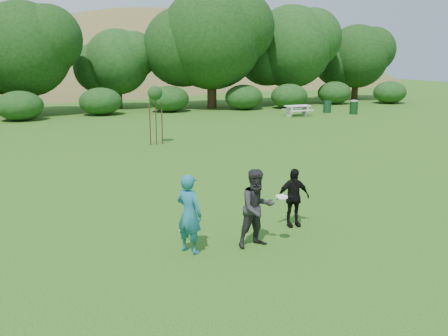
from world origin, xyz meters
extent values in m
plane|color=#19470C|center=(0.00, 0.00, 0.00)|extent=(120.00, 120.00, 0.00)
imported|color=#1C687F|center=(-2.17, 0.00, 0.89)|extent=(0.70, 0.78, 1.79)
imported|color=#272629|center=(-0.63, -0.28, 0.91)|extent=(0.92, 0.74, 1.81)
imported|color=black|center=(0.85, 0.58, 0.76)|extent=(0.93, 0.49, 1.51)
cylinder|color=#163D25|center=(16.69, 21.41, 0.45)|extent=(0.60, 0.60, 0.90)
cylinder|color=white|center=(-0.12, -0.50, 1.18)|extent=(0.27, 0.27, 0.06)
cylinder|color=#392516|center=(1.02, 13.45, 1.25)|extent=(0.05, 0.05, 2.50)
sphere|color=#1C4317|center=(1.02, 13.45, 2.50)|extent=(0.70, 0.70, 0.70)
cylinder|color=#3F2918|center=(0.72, 13.45, 1.00)|extent=(0.06, 0.06, 2.00)
cylinder|color=#3F2918|center=(1.32, 13.45, 1.00)|extent=(0.06, 0.06, 2.00)
cube|color=silver|center=(13.53, 20.57, 0.72)|extent=(1.80, 0.75, 0.08)
cube|color=beige|center=(12.88, 20.57, 0.34)|extent=(0.10, 0.70, 0.68)
cube|color=beige|center=(14.18, 20.57, 0.34)|extent=(0.10, 0.70, 0.68)
cube|color=silver|center=(13.53, 19.97, 0.44)|extent=(1.80, 0.28, 0.06)
cube|color=beige|center=(13.53, 21.17, 0.44)|extent=(1.80, 0.28, 0.06)
cylinder|color=#143719|center=(17.94, 19.87, 0.45)|extent=(0.60, 0.60, 0.90)
ellipsoid|color=gray|center=(17.94, 19.87, 0.95)|extent=(0.60, 0.60, 0.20)
ellipsoid|color=olive|center=(20.00, 72.00, -14.30)|extent=(100.00, 64.00, 52.00)
ellipsoid|color=olive|center=(-5.00, 58.00, -7.70)|extent=(80.00, 50.00, 28.00)
ellipsoid|color=olive|center=(30.00, 60.00, -6.60)|extent=(60.00, 44.00, 24.00)
cylinder|color=#3A2616|center=(-4.00, 29.00, 1.40)|extent=(0.68, 0.68, 2.80)
sphere|color=#194214|center=(-4.00, 29.00, 4.66)|extent=(6.73, 6.73, 6.73)
cylinder|color=#3A2616|center=(3.00, 31.00, 1.14)|extent=(0.60, 0.60, 2.27)
sphere|color=#194214|center=(3.00, 31.00, 3.71)|extent=(5.22, 5.22, 5.22)
cylinder|color=#3A2616|center=(10.00, 28.00, 1.66)|extent=(0.76, 0.76, 3.32)
sphere|color=#194214|center=(10.00, 28.00, 5.56)|extent=(8.12, 8.12, 8.12)
cylinder|color=#3A2616|center=(18.00, 29.00, 1.49)|extent=(0.71, 0.71, 2.97)
sphere|color=#194214|center=(18.00, 29.00, 4.96)|extent=(7.19, 7.19, 7.19)
cylinder|color=#3A2616|center=(26.00, 30.00, 1.22)|extent=(0.62, 0.62, 2.45)
sphere|color=#194214|center=(26.00, 30.00, 4.11)|extent=(6.03, 6.03, 6.03)
camera|label=1|loc=(-5.71, -9.87, 4.32)|focal=40.00mm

